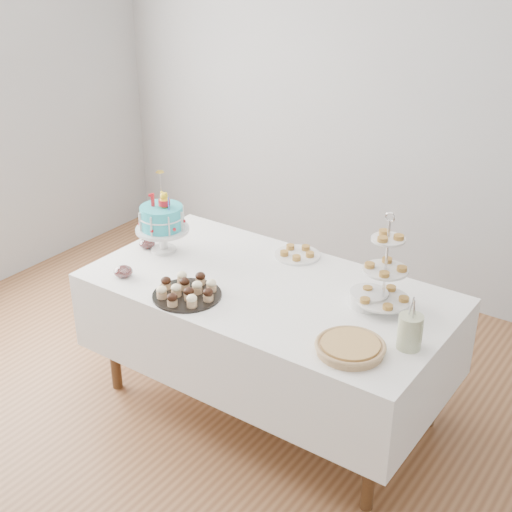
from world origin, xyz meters
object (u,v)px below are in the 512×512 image
Objects in this scene: plate_stack at (369,298)px; jam_bowl_a at (123,272)px; tiered_stand at (385,270)px; utensil_pitcher at (410,331)px; cupcake_tray at (187,289)px; table at (268,323)px; pastry_plate at (297,253)px; pie at (350,347)px; jam_bowl_b at (147,244)px; birthday_cake at (163,231)px.

jam_bowl_a is at bearing -158.40° from plate_stack.
utensil_pitcher is (0.25, -0.24, -0.13)m from tiered_stand.
cupcake_tray is 1.00m from tiered_stand.
pastry_plate reaches higher than table.
jam_bowl_a is (-1.34, -0.06, -0.00)m from pie.
table is at bearing -168.13° from tiered_stand.
utensil_pitcher is (1.68, -0.09, 0.06)m from jam_bowl_b.
pie is 0.47m from tiered_stand.
plate_stack is at bearing 6.03° from jam_bowl_b.
utensil_pitcher reaches higher than plate_stack.
pastry_plate is (0.67, 0.38, -0.11)m from birthday_cake.
pie is at bearing -83.21° from tiered_stand.
tiered_stand is 5.12× the size of jam_bowl_a.
birthday_cake is 1.58m from utensil_pitcher.
tiered_stand is at bearing -1.11° from plate_stack.
cupcake_tray is (-0.28, -0.33, 0.27)m from table.
plate_stack is at bearing 152.26° from utensil_pitcher.
pie is at bearing -44.16° from pastry_plate.
table is at bearing 1.17° from jam_bowl_b.
birthday_cake is at bearing -175.60° from utensil_pitcher.
pie is (0.64, -0.30, 0.26)m from table.
tiered_stand is at bearing 11.87° from table.
plate_stack is 1.37m from jam_bowl_b.
birthday_cake is 0.91× the size of tiered_stand.
jam_bowl_a is (-0.63, -0.75, 0.01)m from pastry_plate.
tiered_stand is (0.87, 0.45, 0.18)m from cupcake_tray.
tiered_stand is 0.36m from utensil_pitcher.
table is 3.69× the size of tiered_stand.
birthday_cake is at bearing 11.91° from jam_bowl_b.
birthday_cake is at bearing -174.86° from tiered_stand.
pastry_plate is (0.21, 0.72, -0.02)m from cupcake_tray.
jam_bowl_b is (-0.84, -0.02, 0.25)m from table.
cupcake_tray is 0.92m from pie.
jam_bowl_b is at bearing -152.28° from pastry_plate.
table is 7.67× the size of utensil_pitcher.
pastry_plate is at bearing 159.68° from utensil_pitcher.
jam_bowl_b is at bearing -178.83° from table.
birthday_cake is 0.78m from pastry_plate.
jam_bowl_a reaches higher than pastry_plate.
jam_bowl_b is (-1.36, -0.14, -0.01)m from plate_stack.
jam_bowl_b is (-1.43, -0.14, -0.19)m from tiered_stand.
pastry_plate is at bearing 49.65° from jam_bowl_a.
jam_bowl_b is 1.68m from utensil_pitcher.
plate_stack is at bearing 178.89° from tiered_stand.
table is 10.02× the size of plate_stack.
utensil_pitcher is (1.57, -0.12, -0.04)m from birthday_cake.
plate_stack is at bearing -24.33° from pastry_plate.
tiered_stand is at bearing 96.79° from pie.
pie is at bearing -10.76° from jam_bowl_b.
jam_bowl_a is (-1.29, -0.48, -0.19)m from tiered_stand.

